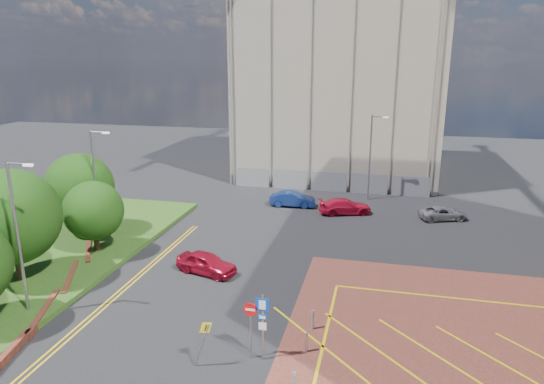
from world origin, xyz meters
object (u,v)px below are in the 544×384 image
(tree_c, at_px, (93,211))
(car_blue_back, at_px, (293,199))
(car_red_back, at_px, (345,206))
(car_silver_back, at_px, (443,213))
(lamp_left_far, at_px, (96,181))
(car_red_left, at_px, (206,263))
(tree_b, at_px, (11,217))
(lamp_back, at_px, (371,154))
(sign_cluster, at_px, (258,320))
(tree_d, at_px, (80,187))
(warning_sign, at_px, (203,339))
(lamp_left_near, at_px, (18,232))

(tree_c, distance_m, car_blue_back, 18.03)
(car_red_back, xyz_separation_m, car_silver_back, (8.10, 0.27, -0.11))
(car_blue_back, relative_size, car_silver_back, 1.04)
(tree_c, xyz_separation_m, car_blue_back, (10.92, 14.13, -2.52))
(lamp_left_far, height_order, car_red_left, lamp_left_far)
(tree_b, xyz_separation_m, lamp_back, (19.58, 23.00, 0.12))
(tree_c, bearing_deg, sign_cluster, -33.16)
(sign_cluster, relative_size, car_blue_back, 0.78)
(tree_d, bearing_deg, sign_cluster, -35.58)
(car_blue_back, distance_m, car_silver_back, 12.95)
(tree_b, relative_size, tree_d, 1.11)
(lamp_left_far, distance_m, car_red_left, 10.51)
(tree_c, height_order, warning_sign, tree_c)
(tree_b, bearing_deg, lamp_left_near, -44.25)
(tree_c, distance_m, lamp_back, 25.19)
(lamp_left_far, relative_size, car_blue_back, 1.96)
(tree_b, distance_m, lamp_back, 30.21)
(tree_c, bearing_deg, lamp_left_far, 114.71)
(tree_c, relative_size, car_blue_back, 1.20)
(car_silver_back, bearing_deg, tree_b, 106.17)
(lamp_left_near, xyz_separation_m, car_red_back, (14.66, 21.07, -4.01))
(warning_sign, height_order, car_blue_back, warning_sign)
(sign_cluster, bearing_deg, tree_d, 144.42)
(car_red_back, distance_m, car_silver_back, 8.11)
(tree_d, height_order, warning_sign, tree_d)
(tree_b, xyz_separation_m, car_red_left, (10.33, 3.99, -3.56))
(tree_c, height_order, tree_d, tree_d)
(sign_cluster, xyz_separation_m, car_blue_back, (-2.88, 23.14, -1.28))
(lamp_left_near, height_order, lamp_back, lamp_left_near)
(sign_cluster, bearing_deg, car_red_left, 124.36)
(lamp_left_far, bearing_deg, sign_cluster, -36.82)
(lamp_back, bearing_deg, car_red_left, -115.95)
(lamp_back, bearing_deg, sign_cluster, -97.97)
(tree_b, height_order, car_red_left, tree_b)
(tree_b, bearing_deg, sign_cluster, -14.26)
(car_red_left, relative_size, car_red_back, 0.88)
(tree_b, relative_size, car_red_back, 1.49)
(tree_d, relative_size, warning_sign, 2.71)
(lamp_back, distance_m, warning_sign, 28.92)
(car_red_left, distance_m, car_silver_back, 21.14)
(car_blue_back, height_order, car_red_back, car_blue_back)
(lamp_left_near, xyz_separation_m, car_silver_back, (22.77, 21.34, -4.11))
(lamp_back, relative_size, car_blue_back, 1.96)
(sign_cluster, xyz_separation_m, warning_sign, (-2.14, -1.14, -0.52))
(lamp_left_far, height_order, warning_sign, lamp_left_far)
(tree_b, relative_size, lamp_left_near, 0.84)
(car_silver_back, bearing_deg, car_blue_back, 67.33)
(tree_c, xyz_separation_m, lamp_back, (17.58, 18.00, 1.17))
(lamp_left_near, height_order, sign_cluster, lamp_left_near)
(tree_c, relative_size, lamp_back, 0.61)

